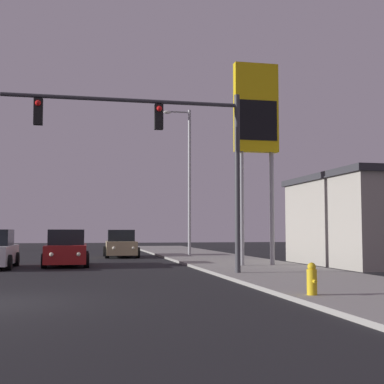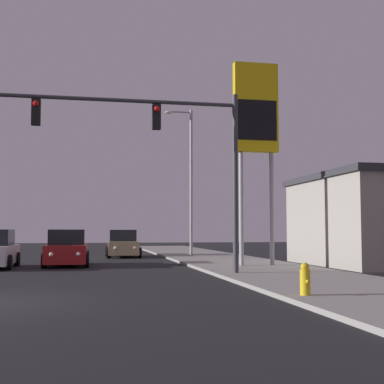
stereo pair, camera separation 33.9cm
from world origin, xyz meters
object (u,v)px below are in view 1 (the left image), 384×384
traffic_light_mast (171,142)px  street_lamp (187,174)px  fire_hydrant (312,279)px  gas_station_sign (256,119)px  car_red (66,249)px  car_tan (121,245)px

traffic_light_mast → street_lamp: 13.90m
street_lamp → fire_hydrant: street_lamp is taller
gas_station_sign → street_lamp: bearing=97.3°
car_red → gas_station_sign: (8.25, -2.97, 5.86)m
traffic_light_mast → street_lamp: bearing=76.4°
street_lamp → gas_station_sign: same height
car_tan → traffic_light_mast: size_ratio=0.52×
traffic_light_mast → fire_hydrant: (2.25, -6.78, -4.29)m
street_lamp → fire_hydrant: 20.83m
car_tan → car_red: size_ratio=1.00×
street_lamp → fire_hydrant: bearing=-92.9°
traffic_light_mast → fire_hydrant: bearing=-71.6°
fire_hydrant → car_tan: bearing=97.7°
car_tan → car_red: 8.46m
car_tan → fire_hydrant: car_tan is taller
car_tan → gas_station_sign: (5.18, -10.86, 5.86)m
traffic_light_mast → gas_station_sign: bearing=40.7°
car_red → traffic_light_mast: (3.74, -6.85, 4.02)m
street_lamp → gas_station_sign: (1.23, -9.62, 1.50)m
car_tan → gas_station_sign: bearing=117.3°
gas_station_sign → fire_hydrant: bearing=-102.0°
car_red → traffic_light_mast: size_ratio=0.51×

